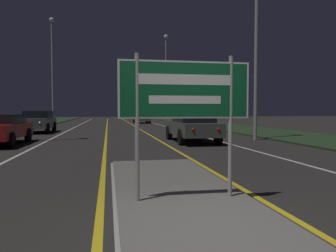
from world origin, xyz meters
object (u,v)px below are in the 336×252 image
Objects in this scene: streetlight_left_far at (52,62)px; car_receding_1 at (195,119)px; car_approaching_1 at (38,121)px; streetlight_right_near at (257,8)px; car_receding_0 at (192,126)px; highway_sign at (185,97)px; car_receding_2 at (142,117)px; streetlight_right_far at (166,67)px; car_approaching_0 at (0,128)px.

car_receding_1 is at bearing -29.27° from streetlight_left_far.
car_receding_1 reaches higher than car_approaching_1.
streetlight_right_near is 6.81m from car_receding_0.
streetlight_left_far is 21.90m from streetlight_right_near.
streetlight_left_far is at bearing 117.04° from car_receding_0.
car_receding_0 is (9.26, -18.15, -5.44)m from streetlight_left_far.
highway_sign reaches higher than car_receding_2.
streetlight_right_far is 22.38m from car_approaching_1.
car_approaching_0 is at bearing -137.51° from car_receding_1.
streetlight_left_far is at bearing -145.44° from car_receding_2.
streetlight_left_far is at bearing 91.84° from car_approaching_0.
highway_sign is 0.24× the size of streetlight_right_near.
car_approaching_1 reaches higher than car_approaching_0.
streetlight_left_far is 0.94× the size of streetlight_right_far.
highway_sign is at bearing -105.16° from car_receding_0.
streetlight_left_far is 11.15m from car_approaching_1.
car_receding_1 is (3.18, 11.18, 0.04)m from car_receding_0.
streetlight_right_near is 25.21m from car_receding_2.
car_approaching_0 is at bearing 179.99° from streetlight_right_near.
streetlight_left_far is 14.97m from streetlight_right_far.
streetlight_left_far is 2.38× the size of car_receding_1.
car_receding_1 is (5.96, 21.41, -0.92)m from highway_sign.
streetlight_right_near is 12.35m from car_receding_1.
car_approaching_1 is at bearing -86.86° from streetlight_left_far.
streetlight_right_far reaches higher than car_approaching_1.
streetlight_right_far is 2.39× the size of car_approaching_0.
car_receding_2 is at bearing 70.21° from car_approaching_0.
streetlight_right_far reaches higher than car_receding_0.
car_approaching_1 is at bearing -166.96° from car_receding_1.
streetlight_right_near is 2.14× the size of car_approaching_1.
streetlight_right_far is 2.54× the size of car_approaching_1.
car_approaching_0 is at bearing -114.94° from streetlight_right_far.
car_receding_1 is at bearing 13.04° from car_approaching_1.
car_receding_0 is 24.56m from car_receding_2.
car_receding_0 is 11.62m from car_receding_1.
car_receding_0 is 1.04× the size of car_receding_2.
highway_sign is 0.22× the size of streetlight_left_far.
streetlight_right_near is at bearing -89.87° from streetlight_right_far.
streetlight_right_far reaches higher than car_receding_1.
streetlight_left_far is 2.24× the size of car_approaching_0.
streetlight_left_far reaches higher than car_approaching_1.
car_approaching_1 is (-11.91, -2.76, -0.02)m from car_receding_1.
car_approaching_1 is (-12.07, -17.75, -6.30)m from streetlight_right_far.
highway_sign is 34.93m from car_receding_2.
streetlight_right_near reaches higher than car_receding_2.
car_receding_1 is 13.75m from car_receding_2.
streetlight_left_far reaches higher than streetlight_right_near.
car_receding_2 is 0.98× the size of car_approaching_0.
highway_sign is 10.65m from car_receding_0.
car_receding_1 is (12.45, -6.98, -5.40)m from streetlight_left_far.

